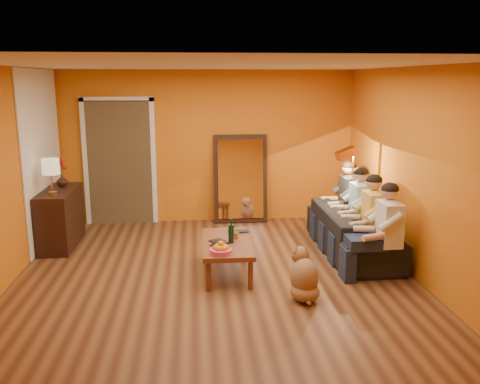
{
  "coord_description": "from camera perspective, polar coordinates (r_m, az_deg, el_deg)",
  "views": [
    {
      "loc": [
        -0.23,
        -5.95,
        2.44
      ],
      "look_at": [
        0.35,
        0.5,
        1.0
      ],
      "focal_mm": 38.0,
      "sensor_mm": 36.0,
      "label": 1
    }
  ],
  "objects": [
    {
      "name": "room_shell",
      "position": [
        6.42,
        -3.01,
        2.3
      ],
      "size": [
        5.0,
        5.5,
        2.6
      ],
      "color": "brown",
      "rests_on": "ground"
    },
    {
      "name": "white_accent",
      "position": [
        8.1,
        -21.29,
        3.6
      ],
      "size": [
        0.02,
        1.9,
        2.58
      ],
      "primitive_type": "cube",
      "color": "white",
      "rests_on": "wall_left"
    },
    {
      "name": "doorway_recess",
      "position": [
        8.98,
        -13.23,
        3.31
      ],
      "size": [
        1.06,
        0.3,
        2.1
      ],
      "primitive_type": "cube",
      "color": "#3F2D19",
      "rests_on": "floor"
    },
    {
      "name": "door_jamb_left",
      "position": [
        8.96,
        -16.95,
        3.07
      ],
      "size": [
        0.08,
        0.06,
        2.2
      ],
      "primitive_type": "cube",
      "color": "white",
      "rests_on": "wall_back"
    },
    {
      "name": "door_jamb_right",
      "position": [
        8.8,
        -9.66,
        3.28
      ],
      "size": [
        0.08,
        0.06,
        2.2
      ],
      "primitive_type": "cube",
      "color": "white",
      "rests_on": "wall_back"
    },
    {
      "name": "door_header",
      "position": [
        8.76,
        -13.69,
        10.1
      ],
      "size": [
        1.22,
        0.06,
        0.08
      ],
      "primitive_type": "cube",
      "color": "white",
      "rests_on": "wall_back"
    },
    {
      "name": "mirror_frame",
      "position": [
        8.78,
        0.05,
        1.51
      ],
      "size": [
        0.92,
        0.27,
        1.51
      ],
      "primitive_type": "cube",
      "rotation": [
        -0.14,
        0.0,
        0.0
      ],
      "color": "black",
      "rests_on": "floor"
    },
    {
      "name": "mirror_glass",
      "position": [
        8.74,
        0.08,
        1.46
      ],
      "size": [
        0.78,
        0.21,
        1.35
      ],
      "primitive_type": "cube",
      "rotation": [
        -0.14,
        0.0,
        0.0
      ],
      "color": "white",
      "rests_on": "mirror_frame"
    },
    {
      "name": "sideboard",
      "position": [
        8.02,
        -19.5,
        -2.75
      ],
      "size": [
        0.44,
        1.18,
        0.85
      ],
      "primitive_type": "cube",
      "color": "black",
      "rests_on": "floor"
    },
    {
      "name": "table_lamp",
      "position": [
        7.59,
        -20.41,
        1.62
      ],
      "size": [
        0.24,
        0.24,
        0.51
      ],
      "primitive_type": null,
      "color": "beige",
      "rests_on": "sideboard"
    },
    {
      "name": "sofa",
      "position": [
        7.46,
        12.51,
        -4.31
      ],
      "size": [
        2.16,
        0.84,
        0.63
      ],
      "primitive_type": "imported",
      "rotation": [
        0.0,
        0.0,
        1.57
      ],
      "color": "black",
      "rests_on": "floor"
    },
    {
      "name": "coffee_table",
      "position": [
        6.56,
        -1.46,
        -7.34
      ],
      "size": [
        0.64,
        1.23,
        0.42
      ],
      "primitive_type": null,
      "rotation": [
        0.0,
        0.0,
        -0.01
      ],
      "color": "brown",
      "rests_on": "floor"
    },
    {
      "name": "floor_lamp",
      "position": [
        7.77,
        12.44,
        -0.54
      ],
      "size": [
        0.32,
        0.27,
        1.44
      ],
      "primitive_type": null,
      "rotation": [
        0.0,
        0.0,
        0.1
      ],
      "color": "#D17E3D",
      "rests_on": "floor"
    },
    {
      "name": "dog",
      "position": [
        5.83,
        7.23,
        -9.05
      ],
      "size": [
        0.39,
        0.55,
        0.61
      ],
      "primitive_type": null,
      "rotation": [
        0.0,
        0.0,
        0.13
      ],
      "color": "#997045",
      "rests_on": "floor"
    },
    {
      "name": "person_far_left",
      "position": [
        6.52,
        16.36,
        -4.28
      ],
      "size": [
        0.7,
        0.44,
        1.22
      ],
      "primitive_type": null,
      "color": "beige",
      "rests_on": "sofa"
    },
    {
      "name": "person_mid_left",
      "position": [
        7.01,
        14.74,
        -3.01
      ],
      "size": [
        0.7,
        0.44,
        1.22
      ],
      "primitive_type": null,
      "color": "gold",
      "rests_on": "sofa"
    },
    {
      "name": "person_mid_right",
      "position": [
        7.52,
        13.34,
        -1.9
      ],
      "size": [
        0.7,
        0.44,
        1.22
      ],
      "primitive_type": null,
      "color": "#95C7E6",
      "rests_on": "sofa"
    },
    {
      "name": "person_far_right",
      "position": [
        8.02,
        12.11,
        -0.93
      ],
      "size": [
        0.7,
        0.44,
        1.22
      ],
      "primitive_type": null,
      "color": "#313035",
      "rests_on": "sofa"
    },
    {
      "name": "fruit_bowl",
      "position": [
        6.04,
        -2.15,
        -6.22
      ],
      "size": [
        0.26,
        0.26,
        0.16
      ],
      "primitive_type": null,
      "color": "#DC4D7A",
      "rests_on": "coffee_table"
    },
    {
      "name": "wine_bottle",
      "position": [
        6.4,
        -1.01,
        -4.4
      ],
      "size": [
        0.07,
        0.07,
        0.31
      ],
      "primitive_type": "cylinder",
      "color": "black",
      "rests_on": "coffee_table"
    },
    {
      "name": "tumbler",
      "position": [
        6.6,
        -0.5,
        -4.9
      ],
      "size": [
        0.11,
        0.11,
        0.08
      ],
      "primitive_type": "imported",
      "rotation": [
        0.0,
        0.0,
        -0.28
      ],
      "color": "#B27F3F",
      "rests_on": "coffee_table"
    },
    {
      "name": "laptop",
      "position": [
        6.83,
        -0.15,
        -4.55
      ],
      "size": [
        0.3,
        0.21,
        0.02
      ],
      "primitive_type": "imported",
      "rotation": [
        0.0,
        0.0,
        0.06
      ],
      "color": "black",
      "rests_on": "coffee_table"
    },
    {
      "name": "book_lower",
      "position": [
        6.29,
        -3.0,
        -6.11
      ],
      "size": [
        0.2,
        0.24,
        0.02
      ],
      "primitive_type": "imported",
      "rotation": [
        0.0,
        0.0,
        -0.16
      ],
      "color": "black",
      "rests_on": "coffee_table"
    },
    {
      "name": "book_mid",
      "position": [
        6.29,
        -2.92,
        -5.91
      ],
      "size": [
        0.21,
        0.26,
        0.02
      ],
      "primitive_type": "imported",
      "rotation": [
        0.0,
        0.0,
        0.21
      ],
      "color": "#A81713",
      "rests_on": "book_lower"
    },
    {
      "name": "book_upper",
      "position": [
        6.27,
        -3.0,
        -5.8
      ],
      "size": [
        0.27,
        0.29,
        0.02
      ],
      "primitive_type": "imported",
      "rotation": [
        0.0,
        0.0,
        0.55
      ],
      "color": "black",
      "rests_on": "book_mid"
    },
    {
      "name": "vase",
      "position": [
        8.14,
        -19.34,
        1.21
      ],
      "size": [
        0.17,
        0.17,
        0.18
      ],
      "primitive_type": "imported",
      "color": "black",
      "rests_on": "sideboard"
    },
    {
      "name": "flowers",
      "position": [
        8.1,
        -19.47,
        2.98
      ],
      "size": [
        0.17,
        0.17,
        0.45
      ],
      "primitive_type": null,
      "color": "#A81713",
      "rests_on": "vase"
    }
  ]
}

